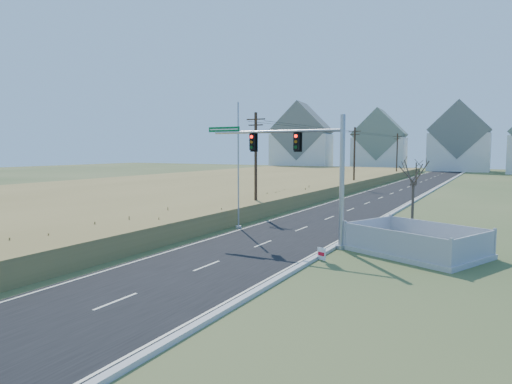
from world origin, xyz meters
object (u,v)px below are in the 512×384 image
fence_enclosure (416,249)px  open_sign (321,254)px  traffic_signal_mast (312,167)px  flagpole (238,179)px  bare_tree (414,170)px

fence_enclosure → open_sign: bearing=-112.5°
fence_enclosure → open_sign: 5.64m
traffic_signal_mast → fence_enclosure: traffic_signal_mast is taller
flagpole → bare_tree: size_ratio=1.65×
bare_tree → fence_enclosure: bearing=-77.1°
traffic_signal_mast → flagpole: 7.61m
fence_enclosure → bare_tree: (-0.85, 3.72, 4.19)m
flagpole → bare_tree: bearing=6.3°
open_sign → flagpole: bearing=165.0°
traffic_signal_mast → bare_tree: (5.13, 4.36, -0.23)m
open_sign → bare_tree: size_ratio=0.12×
traffic_signal_mast → flagpole: bearing=158.1°
flagpole → fence_enclosure: bearing=-10.6°
traffic_signal_mast → open_sign: (1.90, -3.27, -4.37)m
traffic_signal_mast → flagpole: flagpole is taller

